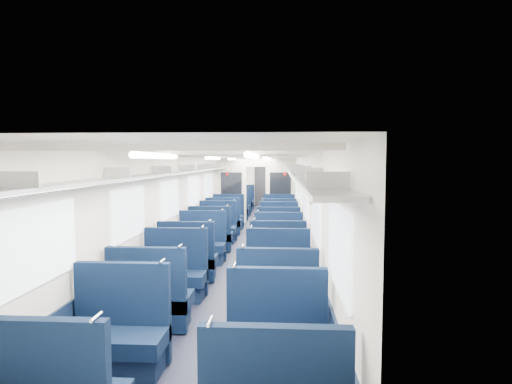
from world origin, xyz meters
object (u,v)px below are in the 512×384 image
(seat_26, at_px, (243,202))
(seat_27, at_px, (279,201))
(seat_3, at_px, (277,346))
(seat_16, at_px, (223,223))
(end_door, at_px, (262,186))
(seat_17, at_px, (279,224))
(seat_6, at_px, (174,276))
(seat_11, at_px, (278,249))
(seat_5, at_px, (277,304))
(seat_4, at_px, (150,303))
(seat_9, at_px, (278,260))
(seat_19, at_px, (279,218))
(seat_25, at_px, (279,204))
(bulkhead, at_px, (256,188))
(seat_14, at_px, (218,229))
(seat_18, at_px, (228,218))
(seat_20, at_px, (234,211))
(seat_24, at_px, (241,204))
(seat_15, at_px, (279,231))
(seat_2, at_px, (119,337))
(seat_21, at_px, (279,210))
(seat_10, at_px, (202,246))
(seat_13, at_px, (279,238))
(seat_12, at_px, (211,237))
(seat_8, at_px, (188,262))
(seat_22, at_px, (238,207))
(seat_7, at_px, (278,277))
(seat_23, at_px, (279,208))

(seat_26, bearing_deg, seat_27, 5.31)
(seat_3, xyz_separation_m, seat_16, (-1.66, 8.20, 0.00))
(end_door, height_order, seat_17, end_door)
(end_door, bearing_deg, seat_6, -93.47)
(end_door, distance_m, seat_26, 1.79)
(seat_11, bearing_deg, seat_5, -90.00)
(seat_4, distance_m, seat_9, 2.93)
(seat_19, height_order, seat_25, same)
(bulkhead, height_order, seat_5, bulkhead)
(seat_14, bearing_deg, seat_18, 90.00)
(seat_20, bearing_deg, seat_27, 65.39)
(seat_6, relative_size, seat_17, 1.00)
(seat_11, relative_size, seat_14, 1.00)
(seat_26, distance_m, seat_27, 1.67)
(seat_18, distance_m, seat_24, 4.42)
(seat_15, relative_size, seat_19, 1.00)
(seat_2, relative_size, seat_11, 1.00)
(seat_6, relative_size, seat_20, 1.00)
(seat_14, xyz_separation_m, seat_15, (1.66, -0.16, 0.00))
(bulkhead, relative_size, seat_18, 2.44)
(end_door, bearing_deg, seat_20, -99.57)
(seat_11, xyz_separation_m, seat_17, (0.00, 3.45, 0.00))
(seat_3, xyz_separation_m, seat_27, (0.00, 14.82, 0.00))
(seat_21, bearing_deg, seat_10, -104.02)
(seat_25, bearing_deg, seat_11, -90.00)
(seat_25, bearing_deg, seat_18, -110.73)
(seat_4, xyz_separation_m, seat_24, (0.00, 12.52, 0.00))
(seat_14, xyz_separation_m, seat_19, (1.66, 2.33, 0.00))
(seat_25, bearing_deg, end_door, 108.73)
(seat_13, distance_m, seat_25, 7.82)
(seat_2, distance_m, seat_12, 5.79)
(seat_12, xyz_separation_m, seat_24, (0.00, 7.80, 0.00))
(seat_2, distance_m, seat_8, 3.28)
(seat_9, relative_size, seat_22, 1.00)
(end_door, height_order, seat_3, end_door)
(seat_13, height_order, seat_27, same)
(seat_10, bearing_deg, seat_21, 75.98)
(seat_7, xyz_separation_m, seat_10, (-1.66, 2.29, 0.00))
(seat_5, bearing_deg, seat_9, 90.00)
(seat_4, bearing_deg, seat_12, 90.00)
(seat_4, bearing_deg, bulkhead, 85.01)
(seat_12, bearing_deg, seat_16, 90.00)
(seat_10, bearing_deg, seat_6, -90.00)
(seat_20, xyz_separation_m, seat_25, (1.66, 2.47, 0.00))
(seat_7, relative_size, seat_24, 1.00)
(seat_13, distance_m, seat_24, 8.03)
(seat_23, xyz_separation_m, seat_25, (0.00, 1.33, 0.00))
(seat_3, xyz_separation_m, seat_13, (0.00, 5.84, 0.00))
(bulkhead, bearing_deg, seat_22, 115.92)
(seat_6, height_order, seat_21, same)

